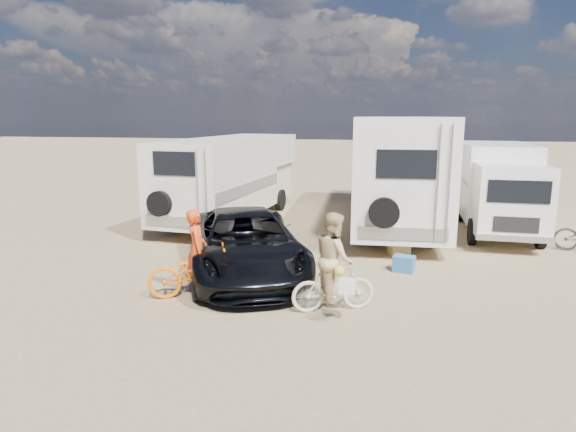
% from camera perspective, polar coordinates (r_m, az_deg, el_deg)
% --- Properties ---
extents(ground, '(140.00, 140.00, 0.00)m').
position_cam_1_polar(ground, '(10.51, 10.91, -9.37)').
color(ground, tan).
rests_on(ground, ground).
extents(rv_main, '(3.08, 9.55, 3.68)m').
position_cam_1_polar(rv_main, '(17.31, 12.22, 5.05)').
color(rv_main, white).
rests_on(rv_main, ground).
extents(rv_left, '(3.17, 8.00, 2.96)m').
position_cam_1_polar(rv_left, '(17.79, -6.59, 4.22)').
color(rv_left, beige).
rests_on(rv_left, ground).
extents(box_truck, '(2.24, 5.71, 2.82)m').
position_cam_1_polar(box_truck, '(17.01, 23.20, 2.80)').
color(box_truck, white).
rests_on(box_truck, ground).
extents(dark_suv, '(4.36, 5.94, 1.50)m').
position_cam_1_polar(dark_suv, '(11.71, -4.97, -3.18)').
color(dark_suv, black).
rests_on(dark_suv, ground).
extents(bike_man, '(2.15, 1.45, 1.07)m').
position_cam_1_polar(bike_man, '(10.45, -10.41, -6.37)').
color(bike_man, orange).
rests_on(bike_man, ground).
extents(bike_woman, '(1.70, 1.06, 0.99)m').
position_cam_1_polar(bike_woman, '(9.59, 5.28, -8.12)').
color(bike_woman, beige).
rests_on(bike_woman, ground).
extents(rider_man, '(0.61, 0.72, 1.68)m').
position_cam_1_polar(rider_man, '(10.36, -10.47, -4.76)').
color(rider_man, '#DE4616').
rests_on(rider_man, ground).
extents(rider_woman, '(0.95, 1.05, 1.77)m').
position_cam_1_polar(rider_woman, '(9.46, 5.32, -5.90)').
color(rider_woman, '#CFB37F').
rests_on(rider_woman, ground).
extents(cooler, '(0.57, 0.47, 0.39)m').
position_cam_1_polar(cooler, '(12.29, 13.27, -5.41)').
color(cooler, '#2A669C').
rests_on(cooler, ground).
extents(crate, '(0.63, 0.63, 0.40)m').
position_cam_1_polar(crate, '(13.68, 12.70, -3.64)').
color(crate, '#9C884E').
rests_on(crate, ground).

